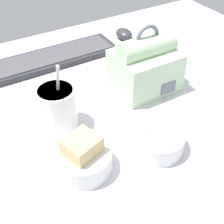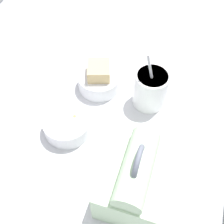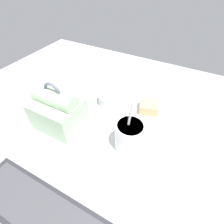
{
  "view_description": "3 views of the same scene",
  "coord_description": "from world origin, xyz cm",
  "px_view_note": "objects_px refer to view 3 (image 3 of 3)",
  "views": [
    {
      "loc": [
        -28.09,
        -45.68,
        51.55
      ],
      "look_at": [
        -1.09,
        0.12,
        7.0
      ],
      "focal_mm": 50.0,
      "sensor_mm": 36.0,
      "label": 1
    },
    {
      "loc": [
        37.01,
        12.15,
        62.61
      ],
      "look_at": [
        -1.09,
        0.12,
        7.0
      ],
      "focal_mm": 45.0,
      "sensor_mm": 36.0,
      "label": 2
    },
    {
      "loc": [
        -22.56,
        40.01,
        49.39
      ],
      "look_at": [
        -1.09,
        0.12,
        7.0
      ],
      "focal_mm": 28.0,
      "sensor_mm": 36.0,
      "label": 3
    }
  ],
  "objects_px": {
    "bento_bowl_sandwich": "(147,114)",
    "keyboard": "(44,214)",
    "bento_bowl_snacks": "(113,98)",
    "soup_cup": "(129,136)",
    "lunch_bag": "(58,111)"
  },
  "relations": [
    {
      "from": "lunch_bag",
      "to": "bento_bowl_snacks",
      "type": "bearing_deg",
      "value": -118.45
    },
    {
      "from": "keyboard",
      "to": "bento_bowl_snacks",
      "type": "xyz_separation_m",
      "value": [
        0.06,
        -0.46,
        0.01
      ]
    },
    {
      "from": "keyboard",
      "to": "soup_cup",
      "type": "bearing_deg",
      "value": -108.35
    },
    {
      "from": "soup_cup",
      "to": "keyboard",
      "type": "bearing_deg",
      "value": 71.65
    },
    {
      "from": "lunch_bag",
      "to": "soup_cup",
      "type": "height_order",
      "value": "lunch_bag"
    },
    {
      "from": "keyboard",
      "to": "bento_bowl_snacks",
      "type": "bearing_deg",
      "value": -82.93
    },
    {
      "from": "bento_bowl_sandwich",
      "to": "bento_bowl_snacks",
      "type": "relative_size",
      "value": 0.99
    },
    {
      "from": "bento_bowl_snacks",
      "to": "soup_cup",
      "type": "bearing_deg",
      "value": 130.91
    },
    {
      "from": "lunch_bag",
      "to": "bento_bowl_sandwich",
      "type": "xyz_separation_m",
      "value": [
        -0.27,
        -0.17,
        -0.04
      ]
    },
    {
      "from": "keyboard",
      "to": "bento_bowl_sandwich",
      "type": "height_order",
      "value": "bento_bowl_sandwich"
    },
    {
      "from": "bento_bowl_sandwich",
      "to": "bento_bowl_snacks",
      "type": "distance_m",
      "value": 0.16
    },
    {
      "from": "bento_bowl_sandwich",
      "to": "keyboard",
      "type": "bearing_deg",
      "value": 76.33
    },
    {
      "from": "keyboard",
      "to": "bento_bowl_sandwich",
      "type": "bearing_deg",
      "value": -103.67
    },
    {
      "from": "bento_bowl_snacks",
      "to": "lunch_bag",
      "type": "bearing_deg",
      "value": 61.55
    },
    {
      "from": "keyboard",
      "to": "bento_bowl_snacks",
      "type": "distance_m",
      "value": 0.46
    }
  ]
}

